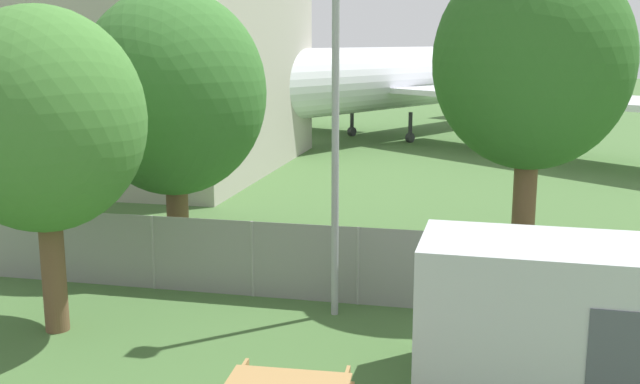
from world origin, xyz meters
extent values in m
cube|color=#ADA899|center=(-18.60, 27.69, 6.80)|extent=(23.42, 15.63, 13.60)
cylinder|color=gray|center=(-7.64, 10.92, 0.93)|extent=(0.07, 0.07, 1.85)
cylinder|color=gray|center=(-5.09, 10.92, 0.93)|extent=(0.07, 0.07, 1.85)
cylinder|color=gray|center=(-2.55, 10.92, 0.93)|extent=(0.07, 0.07, 1.85)
cylinder|color=gray|center=(0.00, 10.92, 0.93)|extent=(0.07, 0.07, 1.85)
cylinder|color=gray|center=(2.55, 10.92, 0.93)|extent=(0.07, 0.07, 1.85)
cylinder|color=gray|center=(5.09, 10.92, 0.93)|extent=(0.07, 0.07, 1.85)
cube|color=gray|center=(0.00, 10.92, 0.93)|extent=(56.00, 0.01, 1.85)
cylinder|color=silver|center=(-4.61, 38.50, 3.69)|extent=(22.23, 35.17, 3.77)
cone|color=silver|center=(-15.02, 20.21, 3.69)|extent=(5.15, 5.15, 3.77)
cone|color=silver|center=(6.03, 57.20, 3.69)|extent=(5.28, 5.78, 3.40)
cube|color=silver|center=(5.47, 34.97, 3.12)|extent=(16.93, 14.78, 0.30)
cylinder|color=#939399|center=(3.39, 36.54, 2.13)|extent=(3.16, 3.79, 1.70)
cube|color=silver|center=(-12.80, 45.36, 3.12)|extent=(18.00, 11.35, 0.30)
cylinder|color=#939399|center=(-10.38, 44.38, 2.13)|extent=(3.16, 3.79, 1.70)
cube|color=silver|center=(4.40, 54.33, 8.41)|extent=(1.89, 3.07, 5.66)
cube|color=silver|center=(4.30, 54.17, 4.07)|extent=(8.71, 6.73, 0.20)
cylinder|color=#2D2D33|center=(-10.77, 27.68, 0.90)|extent=(0.24, 0.24, 1.80)
cylinder|color=#2D2D33|center=(-10.77, 27.68, 0.28)|extent=(0.54, 0.64, 0.56)
cylinder|color=#2D2D33|center=(-1.70, 39.05, 0.90)|extent=(0.24, 0.24, 1.80)
cylinder|color=#2D2D33|center=(-1.70, 39.05, 0.28)|extent=(0.54, 0.64, 0.56)
cylinder|color=#2D2D33|center=(-5.63, 41.29, 0.90)|extent=(0.24, 0.24, 1.80)
cylinder|color=#2D2D33|center=(-5.63, 41.29, 0.28)|extent=(0.54, 0.64, 0.56)
cube|color=silver|center=(4.17, 7.46, 1.33)|extent=(4.92, 2.44, 2.66)
cube|color=#4C515B|center=(4.88, 6.26, 1.00)|extent=(0.84, 0.05, 1.90)
cube|color=#A37A47|center=(-0.13, 5.26, 0.74)|extent=(1.98, 0.86, 0.04)
cube|color=#A37A47|center=(-0.16, 5.82, 0.44)|extent=(1.95, 0.38, 0.04)
cylinder|color=brown|center=(-5.95, 7.98, 1.36)|extent=(0.50, 0.50, 2.71)
ellipsoid|color=#427A33|center=(-5.95, 7.98, 4.47)|extent=(4.14, 4.14, 4.55)
cylinder|color=brown|center=(3.78, 13.87, 1.73)|extent=(0.58, 0.58, 3.46)
ellipsoid|color=#2D6023|center=(3.78, 13.87, 5.53)|extent=(4.87, 4.87, 5.35)
cylinder|color=brown|center=(-5.88, 14.28, 1.17)|extent=(0.63, 0.63, 2.35)
ellipsoid|color=#38702D|center=(-5.88, 14.28, 4.58)|extent=(5.26, 5.26, 5.78)
cylinder|color=#99999E|center=(-0.39, 10.19, 3.58)|extent=(0.16, 0.16, 7.16)
camera|label=1|loc=(2.77, -5.41, 6.06)|focal=42.00mm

